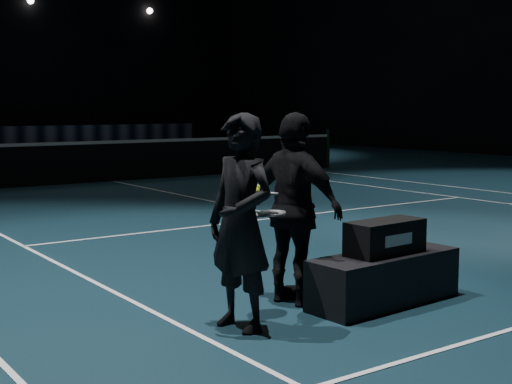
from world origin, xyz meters
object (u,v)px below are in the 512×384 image
Objects in this scene: player_bench at (384,279)px; racket_lower at (271,213)px; player_b at (295,209)px; player_a at (241,222)px; racket_upper at (264,193)px; racket_bag at (385,237)px; tennis_balls at (258,192)px.

player_bench is 2.16× the size of racket_lower.
player_a is at bearing 100.00° from player_b.
racket_lower reaches higher than player_bench.
racket_bag is at bearing -43.89° from racket_upper.
racket_lower is (-1.00, 0.31, 0.26)m from racket_bag.
racket_lower is at bearing 158.92° from racket_bag.
racket_lower is at bearing 100.00° from player_b.
tennis_balls is (-0.55, -0.22, 0.20)m from player_b.
player_b is 2.45× the size of racket_upper.
racket_bag is 1.08× the size of racket_lower.
player_bench is 12.26× the size of tennis_balls.
racket_bag is 0.82m from player_b.
racket_bag is at bearing -139.17° from player_b.
racket_upper reaches higher than racket_bag.
player_b is 0.63m from tennis_balls.
racket_bag is (0.00, 0.00, 0.37)m from player_bench.
racket_lower is (0.42, 0.17, 0.01)m from player_a.
tennis_balls is (-1.18, 0.24, 0.45)m from racket_bag.
player_b reaches higher than player_bench.
racket_bag is at bearing 0.00° from player_bench.
player_b reaches higher than racket_lower.
racket_bag reaches higher than player_bench.
player_a reaches higher than player_bench.
racket_upper is at bearing 36.06° from tennis_balls.
tennis_balls is at bearing -170.43° from racket_upper.
tennis_balls reaches higher than racket_lower.
racket_lower is 0.18m from racket_upper.
player_a reaches higher than racket_upper.
racket_upper is at bearing 105.98° from player_a.
player_a is 0.33m from tennis_balls.
racket_upper is (-0.06, 0.02, 0.17)m from racket_lower.
tennis_balls is at bearing 164.71° from player_bench.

